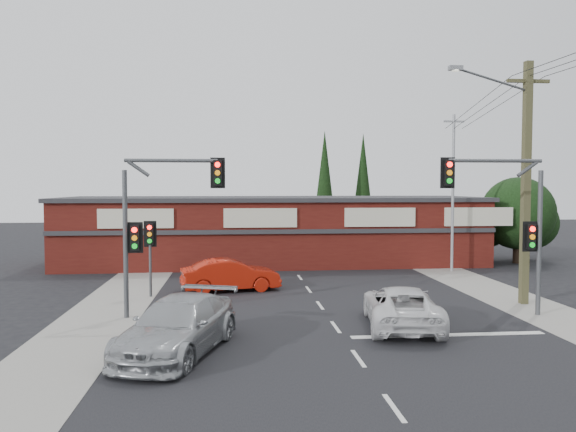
{
  "coord_description": "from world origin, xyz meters",
  "views": [
    {
      "loc": [
        -3.49,
        -19.11,
        4.89
      ],
      "look_at": [
        -1.37,
        3.0,
        3.72
      ],
      "focal_mm": 35.0,
      "sensor_mm": 36.0,
      "label": 1
    }
  ],
  "objects": [
    {
      "name": "red_sedan",
      "position": [
        -3.68,
        7.07,
        0.75
      ],
      "size": [
        4.79,
        2.46,
        1.51
      ],
      "primitive_type": "imported",
      "rotation": [
        0.0,
        0.0,
        1.77
      ],
      "color": "#B41B0B",
      "rests_on": "ground"
    },
    {
      "name": "shop_building",
      "position": [
        -0.99,
        16.99,
        2.13
      ],
      "size": [
        27.3,
        8.4,
        4.22
      ],
      "color": "#43110D",
      "rests_on": "ground"
    },
    {
      "name": "utility_pole",
      "position": [
        8.36,
        2.99,
        5.4
      ],
      "size": [
        4.38,
        0.59,
        10.0
      ],
      "color": "#4E4B2C",
      "rests_on": "ground"
    },
    {
      "name": "conifer_far",
      "position": [
        7.0,
        26.0,
        5.48
      ],
      "size": [
        1.8,
        1.8,
        9.25
      ],
      "color": "#2D2116",
      "rests_on": "ground"
    },
    {
      "name": "ground",
      "position": [
        0.0,
        0.0,
        0.0
      ],
      "size": [
        120.0,
        120.0,
        0.0
      ],
      "primitive_type": "plane",
      "color": "black",
      "rests_on": "ground"
    },
    {
      "name": "silver_suv",
      "position": [
        -5.15,
        -2.65,
        0.8
      ],
      "size": [
        3.88,
        5.97,
        1.61
      ],
      "primitive_type": "imported",
      "rotation": [
        0.0,
        0.0,
        -0.32
      ],
      "color": "#A9ACAE",
      "rests_on": "ground"
    },
    {
      "name": "verge_left",
      "position": [
        -8.5,
        5.0,
        0.01
      ],
      "size": [
        3.0,
        70.0,
        0.02
      ],
      "primitive_type": "cube",
      "color": "gray",
      "rests_on": "ground"
    },
    {
      "name": "white_suv",
      "position": [
        2.3,
        -0.24,
        0.71
      ],
      "size": [
        3.16,
        5.45,
        1.43
      ],
      "primitive_type": "imported",
      "rotation": [
        0.0,
        0.0,
        2.98
      ],
      "color": "silver",
      "rests_on": "ground"
    },
    {
      "name": "steel_pole",
      "position": [
        9.0,
        12.0,
        4.7
      ],
      "size": [
        1.2,
        0.16,
        9.0
      ],
      "color": "gray",
      "rests_on": "ground"
    },
    {
      "name": "traffic_mast_right",
      "position": [
        6.86,
        1.0,
        3.95
      ],
      "size": [
        3.96,
        0.27,
        5.97
      ],
      "color": "#47494C",
      "rests_on": "ground"
    },
    {
      "name": "traffic_mast_left",
      "position": [
        -6.43,
        2.0,
        3.93
      ],
      "size": [
        3.77,
        0.27,
        5.97
      ],
      "color": "#47494C",
      "rests_on": "ground"
    },
    {
      "name": "tree_cluster",
      "position": [
        14.69,
        15.44,
        2.9
      ],
      "size": [
        5.9,
        5.1,
        5.5
      ],
      "color": "#2D2116",
      "rests_on": "ground"
    },
    {
      "name": "stop_line",
      "position": [
        3.5,
        -1.5,
        0.01
      ],
      "size": [
        6.5,
        0.35,
        0.01
      ],
      "primitive_type": "cube",
      "color": "silver",
      "rests_on": "ground"
    },
    {
      "name": "pedestal_signal",
      "position": [
        -7.2,
        6.01,
        2.41
      ],
      "size": [
        0.55,
        0.27,
        3.38
      ],
      "color": "#47494C",
      "rests_on": "ground"
    },
    {
      "name": "lane_dashes",
      "position": [
        0.0,
        3.46,
        0.01
      ],
      "size": [
        0.12,
        44.52,
        0.01
      ],
      "color": "silver",
      "rests_on": "ground"
    },
    {
      "name": "verge_right",
      "position": [
        8.5,
        5.0,
        0.01
      ],
      "size": [
        3.0,
        70.0,
        0.02
      ],
      "primitive_type": "cube",
      "color": "gray",
      "rests_on": "ground"
    },
    {
      "name": "conifer_near",
      "position": [
        3.5,
        24.0,
        5.48
      ],
      "size": [
        1.8,
        1.8,
        9.25
      ],
      "color": "#2D2116",
      "rests_on": "ground"
    },
    {
      "name": "road_strip",
      "position": [
        0.0,
        5.0,
        0.01
      ],
      "size": [
        14.0,
        70.0,
        0.01
      ],
      "primitive_type": "cube",
      "color": "black",
      "rests_on": "ground"
    }
  ]
}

